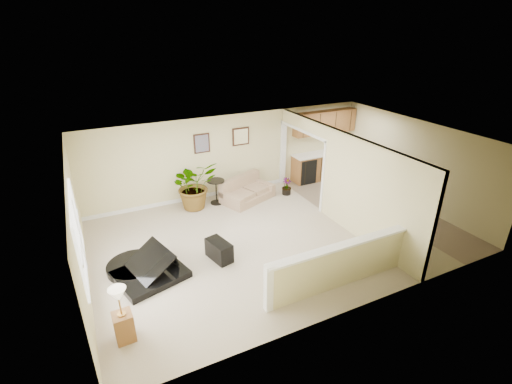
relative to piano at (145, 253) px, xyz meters
name	(u,v)px	position (x,y,z in m)	size (l,w,h in m)	color
floor	(278,235)	(3.33, 0.19, -0.54)	(9.00, 9.00, 0.00)	#C5B399
back_wall	(232,155)	(3.33, 3.19, 0.71)	(9.00, 0.04, 2.50)	beige
front_wall	(362,253)	(3.33, -2.81, 0.71)	(9.00, 0.04, 2.50)	beige
left_wall	(78,232)	(-1.17, 0.19, 0.71)	(0.04, 6.00, 2.50)	beige
right_wall	(414,163)	(7.83, 0.19, 0.71)	(0.04, 6.00, 2.50)	beige
ceiling	(281,141)	(3.33, 0.19, 1.96)	(9.00, 6.00, 0.04)	white
kitchen_vinyl	(373,210)	(6.48, 0.19, -0.53)	(2.70, 6.00, 0.01)	tan
interior_partition	(333,176)	(5.13, 0.45, 0.68)	(0.18, 5.99, 2.50)	beige
pony_half_wall	(338,265)	(3.41, -2.11, -0.02)	(3.42, 0.22, 1.00)	beige
left_window	(78,235)	(-1.15, -0.31, 0.91)	(0.05, 2.15, 1.45)	white
wall_art_left	(202,143)	(2.38, 3.17, 1.21)	(0.48, 0.04, 0.58)	#321B12
wall_mirror	(241,136)	(3.63, 3.17, 1.26)	(0.55, 0.04, 0.55)	#321B12
kitchen_cabinets	(321,154)	(6.53, 2.93, 0.33)	(2.36, 0.65, 2.33)	#9B6232
piano	(145,253)	(0.00, 0.00, 0.00)	(1.84, 1.84, 1.29)	black
piano_bench	(219,250)	(1.60, -0.14, -0.31)	(0.35, 0.68, 0.46)	black
loveseat	(247,189)	(3.51, 2.48, -0.19)	(1.90, 1.44, 0.91)	tan
accent_table	(216,189)	(2.57, 2.62, -0.06)	(0.52, 0.52, 0.75)	black
palm_plant	(194,185)	(1.92, 2.65, 0.16)	(1.43, 1.29, 1.43)	black
small_plant	(287,187)	(4.78, 2.26, -0.31)	(0.37, 0.37, 0.54)	black
lamp_stand	(122,318)	(-0.70, -1.67, -0.08)	(0.33, 0.33, 1.08)	#9B6232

